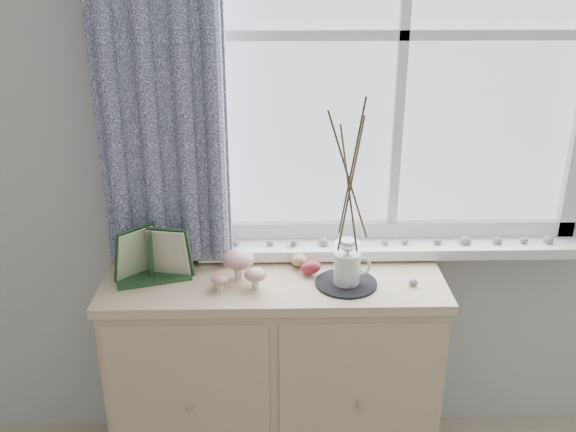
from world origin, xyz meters
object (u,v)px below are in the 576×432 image
object	(u,v)px
botanical_book	(150,257)
toadstool_cluster	(240,266)
sideboard	(275,375)
twig_pitcher	(350,177)

from	to	relation	value
botanical_book	toadstool_cluster	bearing A→B (deg)	-15.61
sideboard	twig_pitcher	size ratio (longest dim) A/B	1.76
toadstool_cluster	sideboard	bearing A→B (deg)	17.53
botanical_book	toadstool_cluster	world-z (taller)	botanical_book
sideboard	twig_pitcher	xyz separation A→B (m)	(0.25, -0.06, 0.82)
toadstool_cluster	twig_pitcher	size ratio (longest dim) A/B	0.28
toadstool_cluster	twig_pitcher	xyz separation A→B (m)	(0.37, -0.03, 0.33)
toadstool_cluster	twig_pitcher	bearing A→B (deg)	-4.18
botanical_book	twig_pitcher	bearing A→B (deg)	-18.48
sideboard	twig_pitcher	world-z (taller)	twig_pitcher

